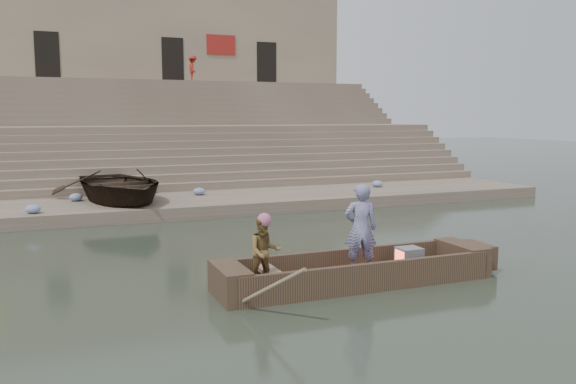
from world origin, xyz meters
TOP-DOWN VIEW (x-y plane):
  - ground at (0.00, 0.00)m, footprint 120.00×120.00m
  - lower_landing at (0.00, 8.00)m, footprint 32.00×4.00m
  - mid_landing at (0.00, 15.50)m, footprint 32.00×3.00m
  - upper_landing at (0.00, 22.50)m, footprint 32.00×3.00m
  - ghat_steps at (0.00, 17.19)m, footprint 32.00×11.00m
  - building_wall at (0.00, 26.50)m, footprint 32.00×5.07m
  - main_rowboat at (3.19, -2.32)m, footprint 5.00×1.30m
  - rowboat_trim at (3.40, -2.32)m, footprint 6.04×2.63m
  - standing_man at (3.28, -2.34)m, footprint 0.74×0.60m
  - rowing_man at (1.24, -2.48)m, footprint 0.66×0.54m
  - television at (4.42, -2.32)m, footprint 0.46×0.42m
  - beached_rowboat at (-0.09, 8.28)m, footprint 4.56×5.79m
  - pedestrian at (5.83, 22.34)m, footprint 0.67×1.04m
  - cloth_bundles at (2.16, 8.17)m, footprint 13.25×2.67m

SIDE VIEW (x-z plane):
  - ground at x=0.00m, z-range 0.00..0.00m
  - main_rowboat at x=3.19m, z-range 0.00..0.22m
  - lower_landing at x=0.00m, z-range 0.00..0.40m
  - rowboat_trim at x=3.40m, z-range -0.66..1.28m
  - television at x=4.42m, z-range 0.22..0.62m
  - cloth_bundles at x=2.16m, z-range 0.40..0.66m
  - rowing_man at x=1.24m, z-range 0.22..1.49m
  - beached_rowboat at x=-0.09m, z-range 0.40..1.49m
  - standing_man at x=3.28m, z-range 0.22..1.99m
  - mid_landing at x=0.00m, z-range 0.00..2.80m
  - ghat_steps at x=0.00m, z-range -0.80..4.40m
  - upper_landing at x=0.00m, z-range 0.00..5.20m
  - building_wall at x=0.00m, z-range 0.00..11.20m
  - pedestrian at x=5.83m, z-range 5.20..6.73m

